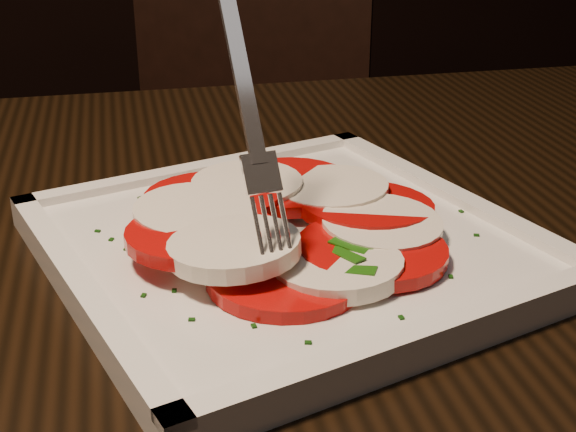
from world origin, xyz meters
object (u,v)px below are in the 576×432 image
at_px(chair, 242,137).
at_px(plate, 288,248).
at_px(table, 283,369).
at_px(fork, 237,85).

height_order(chair, plate, chair).
height_order(table, fork, fork).
distance_m(table, chair, 0.86).
height_order(chair, fork, fork).
distance_m(chair, fork, 0.95).
bearing_deg(chair, table, -75.57).
relative_size(table, chair, 1.30).
relative_size(table, plate, 4.30).
bearing_deg(plate, fork, -171.47).
relative_size(table, fork, 7.67).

